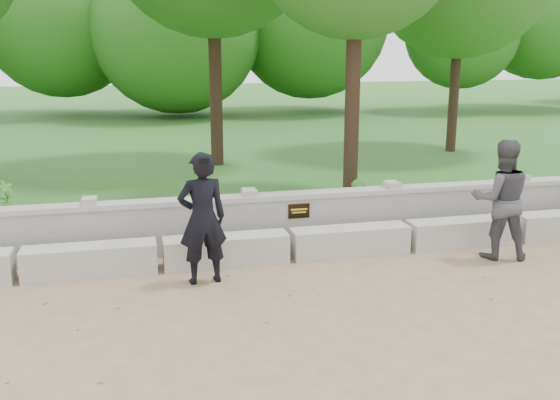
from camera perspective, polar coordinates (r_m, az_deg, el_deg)
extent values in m
plane|color=#977B5D|center=(8.15, 4.26, -9.68)|extent=(80.00, 80.00, 0.00)
cube|color=#2B611F|center=(21.46, -7.22, 5.33)|extent=(40.00, 22.00, 0.25)
cube|color=#B8B5AE|center=(9.52, -16.95, -5.30)|extent=(1.90, 0.45, 0.45)
cube|color=#B8B5AE|center=(9.59, -4.92, -4.59)|extent=(1.90, 0.45, 0.45)
cube|color=#B8B5AE|center=(10.06, 6.42, -3.74)|extent=(1.90, 0.45, 0.45)
cube|color=#B8B5AE|center=(10.89, 16.38, -2.86)|extent=(1.90, 0.45, 0.45)
cube|color=#ADAAA4|center=(10.38, -0.07, -2.04)|extent=(12.50, 0.25, 0.82)
cube|color=#B8B5AE|center=(10.26, -0.07, 0.38)|extent=(12.50, 0.35, 0.08)
cube|color=black|center=(10.26, 1.74, -1.01)|extent=(0.36, 0.02, 0.24)
imported|color=black|center=(8.70, -7.11, -1.68)|extent=(0.73, 0.52, 1.87)
cube|color=black|center=(8.15, -6.99, 3.57)|extent=(0.14, 0.04, 0.07)
imported|color=#3E3F43|center=(10.27, 19.56, 0.04)|extent=(1.08, 0.95, 1.88)
cylinder|color=#382619|center=(16.22, -5.93, 11.69)|extent=(0.33, 0.33, 4.83)
cylinder|color=#382619|center=(12.54, 6.66, 9.98)|extent=(0.29, 0.29, 4.35)
cylinder|color=#382619|center=(18.99, 15.70, 10.64)|extent=(0.29, 0.29, 4.23)
imported|color=#458C2F|center=(12.67, -23.75, 0.34)|extent=(0.37, 0.38, 0.60)
imported|color=#458C2F|center=(11.45, 7.10, 0.22)|extent=(0.37, 0.42, 0.65)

